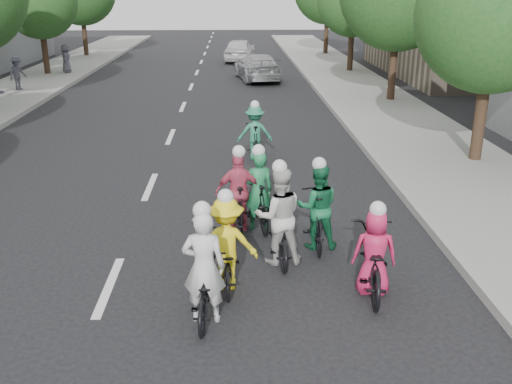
{
  "coord_description": "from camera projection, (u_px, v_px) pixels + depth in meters",
  "views": [
    {
      "loc": [
        2.1,
        -8.41,
        4.66
      ],
      "look_at": [
        2.5,
        1.73,
        1.0
      ],
      "focal_mm": 40.0,
      "sensor_mm": 36.0,
      "label": 1
    }
  ],
  "objects": [
    {
      "name": "ground",
      "position": [
        109.0,
        286.0,
        9.41
      ],
      "size": [
        120.0,
        120.0,
        0.0
      ],
      "primitive_type": "plane",
      "color": "black",
      "rests_on": "ground"
    },
    {
      "name": "sidewalk_right",
      "position": [
        410.0,
        132.0,
        19.08
      ],
      "size": [
        4.0,
        80.0,
        0.15
      ],
      "primitive_type": "cube",
      "color": "gray",
      "rests_on": "ground"
    },
    {
      "name": "curb_right",
      "position": [
        352.0,
        132.0,
        19.0
      ],
      "size": [
        0.18,
        80.0,
        0.18
      ],
      "primitive_type": "cube",
      "color": "#999993",
      "rests_on": "ground"
    },
    {
      "name": "bldg_se",
      "position": [
        486.0,
        0.0,
        31.21
      ],
      "size": [
        10.0,
        14.0,
        8.0
      ],
      "primitive_type": "cube",
      "color": "gray",
      "rests_on": "ground"
    },
    {
      "name": "tree_l_4",
      "position": [
        39.0,
        1.0,
        30.32
      ],
      "size": [
        4.0,
        4.0,
        5.97
      ],
      "color": "black",
      "rests_on": "ground"
    },
    {
      "name": "tree_r_0",
      "position": [
        494.0,
        16.0,
        14.6
      ],
      "size": [
        4.0,
        4.0,
        5.97
      ],
      "color": "black",
      "rests_on": "ground"
    },
    {
      "name": "tree_r_2",
      "position": [
        353.0,
        0.0,
        31.52
      ],
      "size": [
        4.0,
        4.0,
        5.97
      ],
      "color": "black",
      "rests_on": "ground"
    },
    {
      "name": "cyclist_0",
      "position": [
        205.0,
        281.0,
        8.34
      ],
      "size": [
        0.67,
        1.65,
        1.88
      ],
      "rotation": [
        0.0,
        0.0,
        3.08
      ],
      "color": "black",
      "rests_on": "ground"
    },
    {
      "name": "cyclist_1",
      "position": [
        317.0,
        213.0,
        10.68
      ],
      "size": [
        0.81,
        1.82,
        1.77
      ],
      "rotation": [
        0.0,
        0.0,
        3.11
      ],
      "color": "black",
      "rests_on": "ground"
    },
    {
      "name": "cyclist_2",
      "position": [
        227.0,
        251.0,
        9.23
      ],
      "size": [
        1.01,
        1.63,
        1.71
      ],
      "rotation": [
        0.0,
        0.0,
        3.15
      ],
      "color": "black",
      "rests_on": "ground"
    },
    {
      "name": "cyclist_3",
      "position": [
        239.0,
        199.0,
        11.44
      ],
      "size": [
        0.97,
        1.65,
        1.78
      ],
      "rotation": [
        0.0,
        0.0,
        3.19
      ],
      "color": "black",
      "rests_on": "ground"
    },
    {
      "name": "cyclist_4",
      "position": [
        373.0,
        259.0,
        9.1
      ],
      "size": [
        0.93,
        2.01,
        1.58
      ],
      "rotation": [
        0.0,
        0.0,
        3.01
      ],
      "color": "black",
      "rests_on": "ground"
    },
    {
      "name": "cyclist_5",
      "position": [
        258.0,
        199.0,
        11.53
      ],
      "size": [
        0.77,
        1.7,
        1.78
      ],
      "rotation": [
        0.0,
        0.0,
        3.33
      ],
      "color": "black",
      "rests_on": "ground"
    },
    {
      "name": "cyclist_6",
      "position": [
        279.0,
        225.0,
        10.08
      ],
      "size": [
        0.91,
        1.69,
        1.91
      ],
      "rotation": [
        0.0,
        0.0,
        3.23
      ],
      "color": "black",
      "rests_on": "ground"
    },
    {
      "name": "cyclist_7",
      "position": [
        255.0,
        136.0,
        16.24
      ],
      "size": [
        1.02,
        1.7,
        1.69
      ],
      "rotation": [
        0.0,
        0.0,
        3.18
      ],
      "color": "black",
      "rests_on": "ground"
    },
    {
      "name": "follow_car_lead",
      "position": [
        257.0,
        67.0,
        30.0
      ],
      "size": [
        2.66,
        4.97,
        1.37
      ],
      "primitive_type": "imported",
      "rotation": [
        0.0,
        0.0,
        3.3
      ],
      "color": "#A2A3A7",
      "rests_on": "ground"
    },
    {
      "name": "follow_car_trail",
      "position": [
        240.0,
        50.0,
        37.66
      ],
      "size": [
        2.36,
        4.58,
        1.49
      ],
      "primitive_type": "imported",
      "rotation": [
        0.0,
        0.0,
        3.0
      ],
      "color": "silver",
      "rests_on": "ground"
    },
    {
      "name": "spectator_0",
      "position": [
        18.0,
        73.0,
        26.29
      ],
      "size": [
        0.92,
        1.14,
        1.54
      ],
      "primitive_type": "imported",
      "rotation": [
        0.0,
        0.0,
        1.17
      ],
      "color": "#454550",
      "rests_on": "sidewalk_left"
    },
    {
      "name": "spectator_2",
      "position": [
        66.0,
        59.0,
        31.57
      ],
      "size": [
        0.58,
        0.81,
        1.54
      ],
      "primitive_type": "imported",
      "rotation": [
        0.0,
        0.0,
        1.7
      ],
      "color": "#4D4C59",
      "rests_on": "sidewalk_left"
    }
  ]
}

